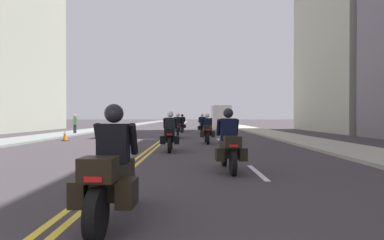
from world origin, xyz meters
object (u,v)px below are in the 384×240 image
(parked_truck, at_px, (221,118))
(motorcycle_5, at_px, (203,126))
(motorcycle_0, at_px, (113,175))
(pedestrian_0, at_px, (76,124))
(motorcycle_1, at_px, (230,146))
(motorcycle_2, at_px, (171,135))
(motorcycle_6, at_px, (183,125))
(traffic_cone_0, at_px, (66,135))
(motorcycle_3, at_px, (208,131))
(motorcycle_4, at_px, (179,128))

(parked_truck, bearing_deg, motorcycle_5, -99.96)
(motorcycle_0, relative_size, parked_truck, 0.34)
(motorcycle_5, bearing_deg, pedestrian_0, -178.22)
(motorcycle_1, height_order, motorcycle_5, motorcycle_5)
(motorcycle_2, bearing_deg, motorcycle_1, -71.24)
(motorcycle_6, xyz_separation_m, traffic_cone_0, (-6.49, -12.50, -0.34))
(motorcycle_3, bearing_deg, motorcycle_0, -99.20)
(motorcycle_5, height_order, traffic_cone_0, motorcycle_5)
(motorcycle_5, xyz_separation_m, parked_truck, (2.82, 16.09, 0.61))
(motorcycle_4, relative_size, pedestrian_0, 1.36)
(motorcycle_5, xyz_separation_m, pedestrian_0, (-10.14, -0.92, 0.17))
(motorcycle_1, bearing_deg, parked_truck, 83.46)
(motorcycle_2, xyz_separation_m, parked_truck, (4.56, 29.96, 0.62))
(motorcycle_5, xyz_separation_m, motorcycle_6, (-1.78, 4.59, 0.00))
(motorcycle_5, distance_m, parked_truck, 16.34)
(parked_truck, bearing_deg, motorcycle_4, -102.36)
(motorcycle_3, bearing_deg, motorcycle_2, -113.72)
(motorcycle_2, bearing_deg, motorcycle_3, 66.06)
(motorcycle_6, xyz_separation_m, pedestrian_0, (-8.36, -5.51, 0.17))
(motorcycle_0, distance_m, motorcycle_5, 23.18)
(motorcycle_4, xyz_separation_m, traffic_cone_0, (-6.49, -2.93, -0.34))
(motorcycle_1, distance_m, motorcycle_2, 5.33)
(motorcycle_0, distance_m, motorcycle_4, 18.13)
(motorcycle_1, bearing_deg, motorcycle_6, 92.51)
(motorcycle_0, relative_size, motorcycle_1, 0.98)
(motorcycle_1, xyz_separation_m, parked_truck, (2.71, 34.96, 0.61))
(motorcycle_0, distance_m, parked_truck, 39.47)
(motorcycle_1, height_order, traffic_cone_0, motorcycle_1)
(motorcycle_4, bearing_deg, motorcycle_3, -71.64)
(motorcycle_4, distance_m, motorcycle_5, 5.28)
(pedestrian_0, bearing_deg, motorcycle_4, -142.41)
(motorcycle_2, xyz_separation_m, motorcycle_5, (1.73, 13.87, 0.01))
(pedestrian_0, bearing_deg, motorcycle_5, -111.36)
(motorcycle_1, xyz_separation_m, motorcycle_3, (-0.16, 9.08, -0.00))
(motorcycle_3, xyz_separation_m, motorcycle_6, (-1.74, 14.39, 0.01))
(motorcycle_0, relative_size, motorcycle_2, 1.02)
(motorcycle_4, height_order, parked_truck, parked_truck)
(motorcycle_6, relative_size, pedestrian_0, 1.36)
(pedestrian_0, bearing_deg, parked_truck, -63.86)
(pedestrian_0, bearing_deg, traffic_cone_0, 168.41)
(motorcycle_1, height_order, pedestrian_0, motorcycle_1)
(motorcycle_1, bearing_deg, motorcycle_3, 88.88)
(motorcycle_1, bearing_deg, motorcycle_5, 88.24)
(motorcycle_5, height_order, motorcycle_6, motorcycle_5)
(parked_truck, bearing_deg, motorcycle_3, -96.33)
(motorcycle_4, bearing_deg, motorcycle_1, -83.75)
(motorcycle_2, relative_size, motorcycle_5, 0.95)
(motorcycle_6, bearing_deg, motorcycle_3, -79.73)
(motorcycle_0, relative_size, motorcycle_4, 0.98)
(motorcycle_4, xyz_separation_m, motorcycle_6, (0.01, 9.56, 0.00))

